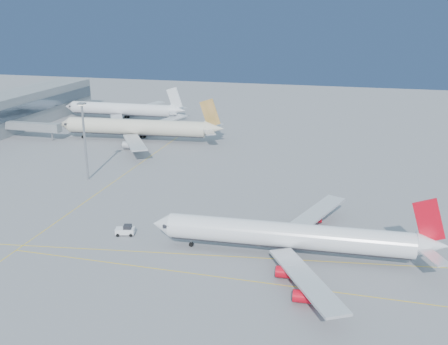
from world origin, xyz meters
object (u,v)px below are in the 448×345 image
airliner_virgin (294,236)px  airliner_third (124,109)px  light_mast (84,135)px  pushback_tug (126,230)px  airliner_etihad (140,127)px

airliner_virgin → airliner_third: airliner_third is taller
airliner_third → light_mast: 87.84m
airliner_third → airliner_virgin: bearing=-52.7°
airliner_virgin → airliner_third: bearing=125.8°
airliner_virgin → airliner_third: 150.07m
airliner_third → light_mast: light_mast is taller
pushback_tug → light_mast: light_mast is taller
light_mast → airliner_etihad: bearing=94.5°
pushback_tug → airliner_etihad: bearing=97.4°
airliner_etihad → pushback_tug: airliner_etihad is taller
airliner_etihad → pushback_tug: 87.44m
light_mast → airliner_third: bearing=108.1°
airliner_virgin → pushback_tug: size_ratio=13.15×
airliner_virgin → airliner_etihad: airliner_etihad is taller
airliner_third → pushback_tug: size_ratio=13.02×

